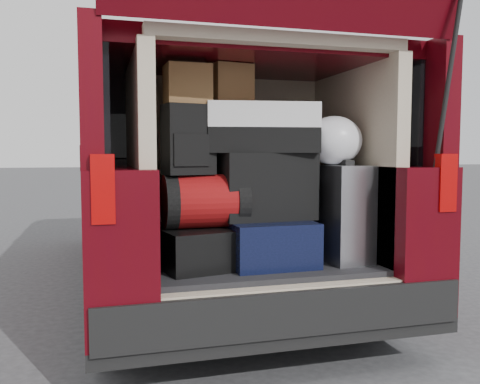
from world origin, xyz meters
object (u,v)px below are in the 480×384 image
object	(u,v)px
black_hardshell	(193,246)
twotone_duffel	(261,128)
red_duffel	(205,201)
black_soft_case	(265,186)
silver_roller	(342,213)
navy_hardshell	(265,241)
backpack	(188,140)

from	to	relation	value
black_hardshell	twotone_duffel	bearing A→B (deg)	-11.72
red_duffel	black_soft_case	bearing A→B (deg)	4.73
red_duffel	black_soft_case	world-z (taller)	black_soft_case
black_hardshell	twotone_duffel	world-z (taller)	twotone_duffel
black_hardshell	silver_roller	size ratio (longest dim) A/B	0.98
black_soft_case	navy_hardshell	bearing A→B (deg)	-116.69
silver_roller	twotone_duffel	distance (m)	0.68
black_hardshell	twotone_duffel	size ratio (longest dim) A/B	0.88
black_hardshell	twotone_duffel	xyz separation A→B (m)	(0.39, -0.00, 0.65)
silver_roller	red_duffel	xyz separation A→B (m)	(-0.79, 0.06, 0.09)
silver_roller	twotone_duffel	bearing A→B (deg)	162.25
silver_roller	backpack	size ratio (longest dim) A/B	1.48
navy_hardshell	red_duffel	size ratio (longest dim) A/B	1.27
black_hardshell	red_duffel	size ratio (longest dim) A/B	1.21
red_duffel	black_soft_case	size ratio (longest dim) A/B	0.85
navy_hardshell	twotone_duffel	xyz separation A→B (m)	(-0.02, 0.02, 0.64)
red_duffel	silver_roller	bearing A→B (deg)	-5.82
navy_hardshell	black_soft_case	distance (m)	0.31
black_hardshell	backpack	world-z (taller)	backpack
navy_hardshell	red_duffel	xyz separation A→B (m)	(-0.35, -0.02, 0.24)
navy_hardshell	silver_roller	distance (m)	0.47
navy_hardshell	silver_roller	size ratio (longest dim) A/B	1.02
black_soft_case	twotone_duffel	bearing A→B (deg)	167.14
silver_roller	red_duffel	distance (m)	0.80
black_hardshell	backpack	size ratio (longest dim) A/B	1.45
navy_hardshell	backpack	world-z (taller)	backpack
red_duffel	backpack	xyz separation A→B (m)	(-0.09, -0.00, 0.33)
black_hardshell	navy_hardshell	distance (m)	0.41
black_soft_case	twotone_duffel	distance (m)	0.33
silver_roller	backpack	xyz separation A→B (m)	(-0.88, 0.06, 0.42)
navy_hardshell	red_duffel	world-z (taller)	red_duffel
black_hardshell	twotone_duffel	distance (m)	0.76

